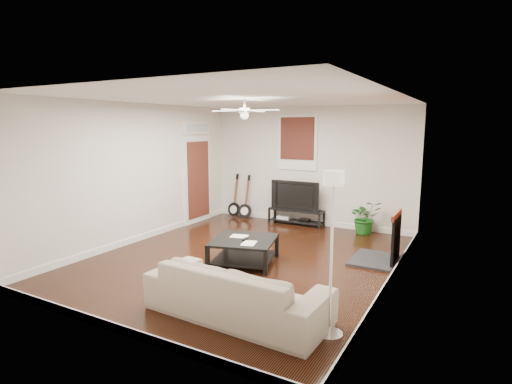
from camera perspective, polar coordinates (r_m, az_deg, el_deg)
room at (r=7.02m, az=-1.59°, el=1.56°), size 5.01×6.01×2.81m
brick_accent at (r=7.13m, az=20.25°, el=1.10°), size 0.02×2.20×2.80m
fireplace at (r=7.36m, az=17.61°, el=-5.99°), size 0.80×1.10×0.92m
window_back at (r=9.76m, az=5.84°, el=6.91°), size 1.00×0.06×1.30m
door_left at (r=9.97m, az=-8.21°, el=2.88°), size 0.08×1.00×2.50m
tv_stand at (r=9.78m, az=5.66°, el=-3.51°), size 1.34×0.36×0.38m
tv at (r=9.70m, az=5.75°, el=-0.40°), size 1.20×0.16×0.69m
coffee_table at (r=7.03m, az=-1.71°, el=-8.33°), size 1.27×1.27×0.43m
sofa at (r=5.15m, az=-2.75°, el=-13.66°), size 2.35×1.00×0.67m
floor_lamp at (r=4.56m, az=10.55°, el=-8.76°), size 0.32×0.32×1.89m
potted_plant at (r=9.19m, az=15.13°, el=-3.43°), size 0.88×0.85×0.75m
guitar_left at (r=10.48m, az=-3.13°, el=-0.50°), size 0.36×0.26×1.13m
guitar_right at (r=10.27m, az=-1.57°, el=-0.69°), size 0.37×0.28×1.13m
ceiling_fan at (r=6.96m, az=-1.63°, el=11.39°), size 1.24×1.24×0.32m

